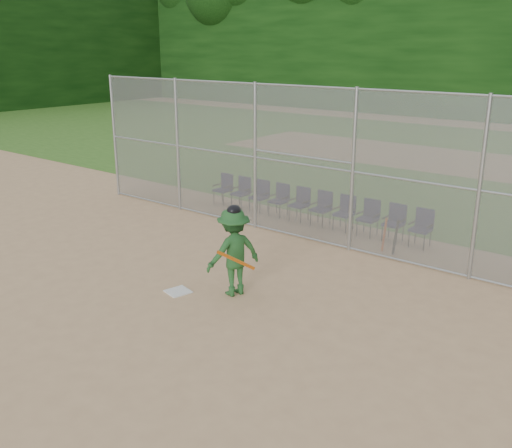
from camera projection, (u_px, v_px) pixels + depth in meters
The scene contains 18 objects.
ground at pixel (177, 307), 11.16m from camera, with size 100.00×100.00×0.00m, color tan.
grass_strip at pixel (478, 164), 24.64m from camera, with size 100.00×100.00×0.00m, color #36661E.
dirt_patch_far at pixel (478, 164), 24.64m from camera, with size 24.00×24.00×0.00m, color tan.
backstop_fence at pixel (318, 164), 14.29m from camera, with size 16.09×0.09×4.00m.
treeline at pixel (508, 31), 24.50m from camera, with size 81.00×60.00×11.00m.
home_plate at pixel (178, 292), 11.86m from camera, with size 0.46×0.46×0.02m, color silver.
batter_at_plate at pixel (234, 251), 11.52m from camera, with size 1.16×1.41×1.91m.
spare_bats at pixel (390, 236), 14.03m from camera, with size 0.36×0.23×0.85m.
chair_0 at pixel (223, 189), 18.33m from camera, with size 0.54×0.52×0.96m, color #0E1036, non-canonical shape.
chair_1 at pixel (240, 193), 17.90m from camera, with size 0.54×0.52×0.96m, color #0E1036, non-canonical shape.
chair_2 at pixel (259, 197), 17.46m from camera, with size 0.54×0.52×0.96m, color #0E1036, non-canonical shape.
chair_3 at pixel (278, 200), 17.02m from camera, with size 0.54×0.52×0.96m, color #0E1036, non-canonical shape.
chair_4 at pixel (299, 205), 16.58m from camera, with size 0.54×0.52×0.96m, color #0E1036, non-canonical shape.
chair_5 at pixel (321, 209), 16.14m from camera, with size 0.54×0.52×0.96m, color #0E1036, non-canonical shape.
chair_6 at pixel (343, 213), 15.70m from camera, with size 0.54×0.52×0.96m, color #0E1036, non-canonical shape.
chair_7 at pixel (368, 218), 15.27m from camera, with size 0.54×0.52×0.96m, color #0E1036, non-canonical shape.
chair_8 at pixel (393, 223), 14.83m from camera, with size 0.54×0.52×0.96m, color #0E1036, non-canonical shape.
chair_9 at pixel (420, 229), 14.39m from camera, with size 0.54×0.52×0.96m, color #0E1036, non-canonical shape.
Camera 1 is at (7.51, -7.02, 4.91)m, focal length 40.00 mm.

